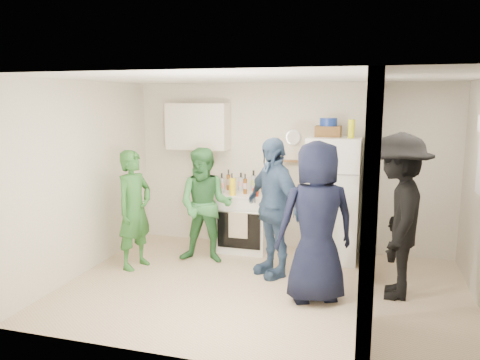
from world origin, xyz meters
name	(u,v)px	position (x,y,z in m)	size (l,w,h in m)	color
floor	(263,289)	(0.00, 0.00, 0.00)	(4.80, 4.80, 0.00)	beige
wall_back	(290,167)	(0.00, 1.70, 1.25)	(4.80, 4.80, 0.00)	silver
wall_front	(217,225)	(0.00, -1.70, 1.25)	(4.80, 4.80, 0.00)	silver
wall_left	(85,178)	(-2.40, 0.00, 1.25)	(3.40, 3.40, 0.00)	silver
ceiling	(265,78)	(0.00, 0.00, 2.50)	(4.80, 4.80, 0.00)	white
partition_pier_back	(372,177)	(1.20, 1.10, 1.25)	(0.12, 1.20, 2.50)	silver
partition_pier_front	(369,217)	(1.20, -1.10, 1.25)	(0.12, 1.20, 2.50)	silver
partition_header	(376,96)	(1.20, 0.00, 2.30)	(0.12, 1.00, 0.40)	silver
stove	(244,221)	(-0.62, 1.37, 0.44)	(0.74, 0.62, 0.88)	white
upper_cabinet	(198,126)	(-1.40, 1.52, 1.85)	(0.95, 0.34, 0.70)	silver
fridge	(333,199)	(0.68, 1.34, 0.87)	(0.72, 0.70, 1.75)	white
wicker_basket	(328,131)	(0.58, 1.39, 1.82)	(0.35, 0.25, 0.15)	brown
blue_bowl	(328,122)	(0.58, 1.39, 1.95)	(0.24, 0.24, 0.11)	navy
yellow_cup_stack_top	(351,129)	(0.90, 1.24, 1.87)	(0.09, 0.09, 0.25)	#D5DB12
wall_clock	(293,137)	(0.05, 1.68, 1.70)	(0.22, 0.22, 0.03)	white
spice_shelf	(289,161)	(0.00, 1.65, 1.35)	(0.35, 0.08, 0.03)	olive
yellow_cup_stack_stove	(233,187)	(-0.74, 1.15, 1.01)	(0.09, 0.09, 0.25)	yellow
red_cup	(256,192)	(-0.40, 1.17, 0.94)	(0.09, 0.09, 0.12)	red
person_green_left	(135,210)	(-1.84, 0.25, 0.80)	(0.58, 0.38, 1.60)	#29682F
person_green_center	(205,206)	(-1.00, 0.73, 0.81)	(0.78, 0.61, 1.61)	#377D44
person_denim	(273,207)	(0.00, 0.50, 0.90)	(1.05, 0.44, 1.80)	#3A5B80
person_navy	(316,222)	(0.63, -0.14, 0.91)	(0.89, 0.58, 1.83)	black
person_nook	(397,216)	(1.50, 0.24, 0.95)	(1.23, 0.71, 1.90)	black
bottle_a	(228,180)	(-0.91, 1.51, 1.04)	(0.06, 0.06, 0.32)	brown
bottle_b	(232,183)	(-0.78, 1.27, 1.03)	(0.06, 0.06, 0.30)	#264717
bottle_c	(241,182)	(-0.72, 1.52, 1.02)	(0.08, 0.08, 0.28)	#B6C0C6
bottle_d	(245,184)	(-0.59, 1.30, 1.03)	(0.06, 0.06, 0.30)	brown
bottle_e	(253,181)	(-0.53, 1.56, 1.04)	(0.08, 0.08, 0.32)	#9FA4B0
bottle_f	(257,185)	(-0.42, 1.37, 1.01)	(0.06, 0.06, 0.26)	#153A1B
bottle_g	(263,183)	(-0.36, 1.51, 1.02)	(0.07, 0.07, 0.28)	brown
bottle_h	(222,183)	(-0.94, 1.26, 1.03)	(0.07, 0.07, 0.30)	#A7A9B3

